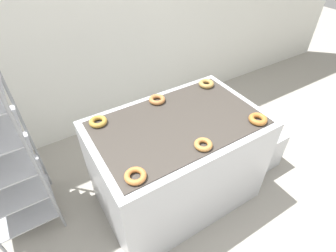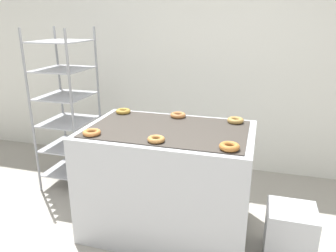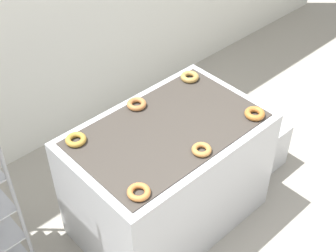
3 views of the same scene
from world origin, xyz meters
name	(u,v)px [view 3 (image 3 of 3)]	position (x,y,z in m)	size (l,w,h in m)	color
fryer_machine	(168,176)	(0.00, 0.69, 0.47)	(1.38, 0.88, 0.94)	#B7BABF
glaze_bin	(261,145)	(1.01, 0.58, 0.21)	(0.36, 0.34, 0.43)	#B7BABF
donut_near_left	(139,192)	(-0.52, 0.38, 0.96)	(0.14, 0.14, 0.04)	#BC7238
donut_near_center	(201,150)	(0.00, 0.38, 0.96)	(0.13, 0.13, 0.04)	#B1773C
donut_near_right	(255,114)	(0.53, 0.38, 0.96)	(0.14, 0.14, 0.04)	#AC692D
donut_far_left	(76,140)	(-0.53, 1.00, 0.96)	(0.14, 0.14, 0.04)	#A77F31
donut_far_center	(137,104)	(0.00, 1.02, 0.96)	(0.14, 0.14, 0.04)	#AA6B39
donut_far_right	(190,77)	(0.51, 1.00, 0.96)	(0.14, 0.14, 0.04)	#A68042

